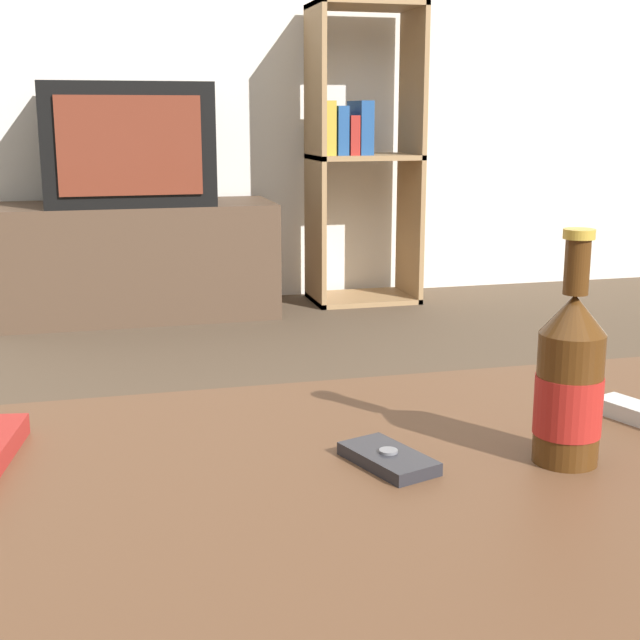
# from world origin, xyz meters

# --- Properties ---
(coffee_table) EXTENTS (1.38, 0.82, 0.41)m
(coffee_table) POSITION_xyz_m (0.00, 0.00, 0.36)
(coffee_table) COLOR brown
(coffee_table) RESTS_ON ground_plane
(tv_stand) EXTENTS (1.09, 0.42, 0.44)m
(tv_stand) POSITION_xyz_m (-0.06, 2.74, 0.22)
(tv_stand) COLOR #4C3828
(tv_stand) RESTS_ON ground_plane
(television) EXTENTS (0.62, 0.43, 0.45)m
(television) POSITION_xyz_m (-0.06, 2.74, 0.67)
(television) COLOR black
(television) RESTS_ON tv_stand
(bookshelf) EXTENTS (0.44, 0.30, 1.21)m
(bookshelf) POSITION_xyz_m (0.87, 2.81, 0.63)
(bookshelf) COLOR #99754C
(bookshelf) RESTS_ON ground_plane
(beer_bottle) EXTENTS (0.07, 0.07, 0.25)m
(beer_bottle) POSITION_xyz_m (0.27, 0.06, 0.50)
(beer_bottle) COLOR #47280F
(beer_bottle) RESTS_ON coffee_table
(cell_phone) EXTENTS (0.09, 0.12, 0.02)m
(cell_phone) POSITION_xyz_m (0.08, 0.09, 0.42)
(cell_phone) COLOR #232328
(cell_phone) RESTS_ON coffee_table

